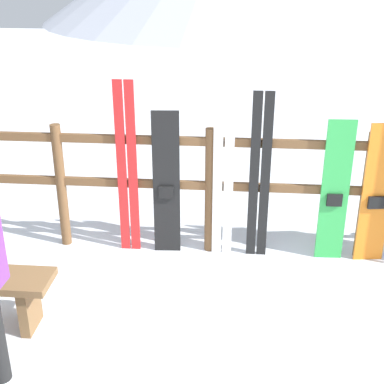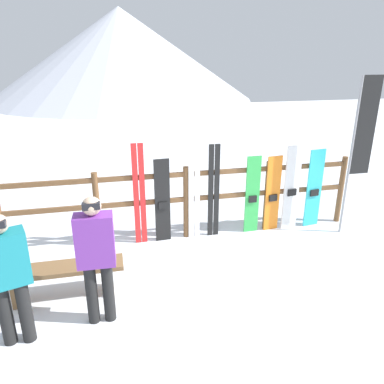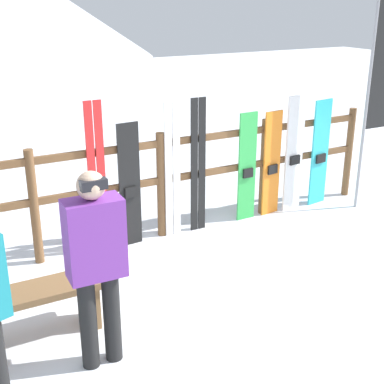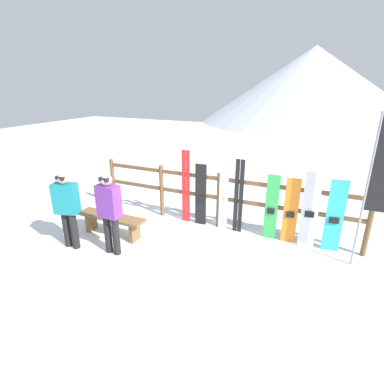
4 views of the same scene
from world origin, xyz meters
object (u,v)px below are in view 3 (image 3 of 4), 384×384
person_purple (96,258)px  snowboard_cyan (320,153)px  snowboard_green (247,168)px  bench (22,304)px  rental_flag (376,82)px  snowboard_black_stripe (130,186)px  snowboard_white (294,154)px  snowboard_orange (272,164)px  ski_pair_white (172,171)px  ski_pair_black (198,166)px  ski_pair_red (97,179)px

person_purple → snowboard_cyan: bearing=26.4°
person_purple → snowboard_green: (2.63, 1.90, -0.23)m
bench → rental_flag: 5.08m
snowboard_black_stripe → person_purple: bearing=-118.5°
bench → snowboard_black_stripe: snowboard_black_stripe is taller
snowboard_white → snowboard_black_stripe: bearing=-180.0°
snowboard_cyan → snowboard_orange: bearing=-180.0°
ski_pair_white → ski_pair_black: (0.34, 0.00, 0.01)m
snowboard_black_stripe → ski_pair_black: 0.89m
bench → snowboard_black_stripe: size_ratio=1.07×
snowboard_black_stripe → ski_pair_black: size_ratio=0.88×
rental_flag → snowboard_cyan: bearing=143.4°
person_purple → snowboard_black_stripe: person_purple is taller
bench → person_purple: 0.94m
snowboard_green → snowboard_orange: bearing=-0.0°
snowboard_white → snowboard_cyan: snowboard_white is taller
snowboard_black_stripe → snowboard_green: snowboard_black_stripe is taller
rental_flag → snowboard_white: bearing=158.5°
ski_pair_red → snowboard_white: ski_pair_red is taller
person_purple → snowboard_orange: 3.57m
ski_pair_white → snowboard_cyan: size_ratio=1.12×
snowboard_orange → ski_pair_red: bearing=179.9°
bench → snowboard_orange: (3.49, 1.32, 0.34)m
bench → snowboard_black_stripe: (1.51, 1.32, 0.37)m
ski_pair_white → snowboard_white: (1.80, -0.00, -0.05)m
ski_pair_black → snowboard_green: size_ratio=1.17×
snowboard_white → rental_flag: bearing=-21.5°
person_purple → snowboard_orange: (3.01, 1.90, -0.24)m
person_purple → snowboard_green: size_ratio=1.14×
ski_pair_red → ski_pair_black: bearing=0.0°
bench → rental_flag: (4.81, 0.95, 1.35)m
ski_pair_red → snowboard_black_stripe: bearing=-0.5°
ski_pair_white → rental_flag: (2.75, -0.38, 0.88)m
person_purple → ski_pair_red: bearing=71.0°
snowboard_black_stripe → rental_flag: bearing=-6.5°
snowboard_white → bench: bearing=-161.0°
bench → snowboard_cyan: (4.30, 1.32, 0.37)m
snowboard_black_stripe → snowboard_cyan: snowboard_cyan is taller
bench → rental_flag: size_ratio=0.57×
ski_pair_black → snowboard_cyan: 1.91m
snowboard_cyan → rental_flag: size_ratio=0.54×
bench → ski_pair_red: size_ratio=0.90×
ski_pair_white → snowboard_white: ski_pair_white is taller
person_purple → snowboard_black_stripe: 2.17m
snowboard_green → snowboard_orange: (0.39, -0.00, -0.01)m
ski_pair_red → ski_pair_white: bearing=0.0°
snowboard_black_stripe → snowboard_orange: bearing=-0.0°
ski_pair_black → snowboard_green: (0.71, -0.00, -0.13)m
bench → ski_pair_red: ski_pair_red is taller
snowboard_green → snowboard_cyan: 1.19m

